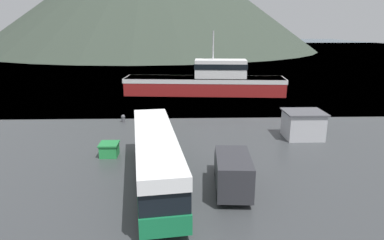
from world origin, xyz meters
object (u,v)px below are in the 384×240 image
object	(u,v)px
tour_bus	(156,156)
delivery_van	(232,171)
fishing_boat	(208,81)
dock_kiosk	(303,124)
storage_bin	(109,149)

from	to	relation	value
tour_bus	delivery_van	xyz separation A→B (m)	(4.68, -0.89, -0.63)
fishing_boat	dock_kiosk	bearing A→B (deg)	-156.76
tour_bus	storage_bin	world-z (taller)	tour_bus
delivery_van	storage_bin	bearing A→B (deg)	149.35
tour_bus	dock_kiosk	xyz separation A→B (m)	(12.43, 8.98, -0.65)
storage_bin	dock_kiosk	size ratio (longest dim) A/B	0.44
delivery_van	dock_kiosk	bearing A→B (deg)	55.57
delivery_van	storage_bin	size ratio (longest dim) A/B	3.78
tour_bus	storage_bin	distance (m)	6.53
fishing_boat	storage_bin	distance (m)	26.45
tour_bus	dock_kiosk	world-z (taller)	tour_bus
tour_bus	delivery_van	bearing A→B (deg)	-18.68
tour_bus	dock_kiosk	distance (m)	15.35
tour_bus	fishing_boat	size ratio (longest dim) A/B	0.56
delivery_van	dock_kiosk	xyz separation A→B (m)	(7.76, 9.87, -0.02)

